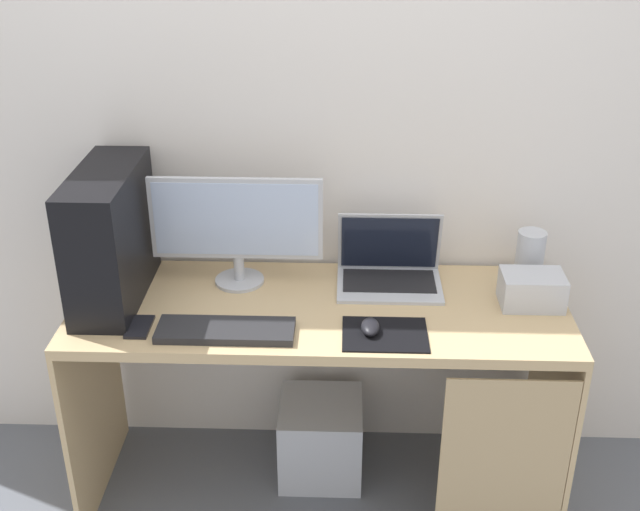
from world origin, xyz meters
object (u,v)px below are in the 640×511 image
(mouse_left, at_px, (370,327))
(keyboard, at_px, (226,330))
(cell_phone, at_px, (140,327))
(subwoofer, at_px, (320,438))
(speaker, at_px, (530,257))
(pc_tower, at_px, (110,236))
(projector, at_px, (532,290))
(laptop, at_px, (389,270))
(monitor, at_px, (237,226))

(mouse_left, bearing_deg, keyboard, -177.40)
(cell_phone, height_order, subwoofer, cell_phone)
(subwoofer, bearing_deg, speaker, 7.57)
(pc_tower, xyz_separation_m, mouse_left, (0.83, -0.20, -0.20))
(pc_tower, distance_m, speaker, 1.39)
(pc_tower, height_order, projector, pc_tower)
(pc_tower, height_order, laptop, pc_tower)
(speaker, height_order, projector, speaker)
(speaker, xyz_separation_m, projector, (-0.02, -0.16, -0.04))
(subwoofer, bearing_deg, keyboard, -134.70)
(laptop, height_order, mouse_left, laptop)
(pc_tower, bearing_deg, mouse_left, -13.78)
(monitor, height_order, cell_phone, monitor)
(speaker, relative_size, mouse_left, 1.93)
(laptop, xyz_separation_m, subwoofer, (-0.23, -0.07, -0.67))
(keyboard, distance_m, mouse_left, 0.44)
(monitor, xyz_separation_m, cell_phone, (-0.27, -0.30, -0.21))
(pc_tower, bearing_deg, speaker, 6.21)
(projector, height_order, subwoofer, projector)
(pc_tower, height_order, monitor, pc_tower)
(pc_tower, relative_size, monitor, 0.86)
(keyboard, bearing_deg, pc_tower, 150.24)
(projector, bearing_deg, pc_tower, 179.57)
(laptop, relative_size, cell_phone, 2.70)
(cell_phone, bearing_deg, laptop, 22.66)
(cell_phone, distance_m, subwoofer, 0.87)
(projector, xyz_separation_m, keyboard, (-0.97, -0.21, -0.04))
(monitor, height_order, projector, monitor)
(monitor, xyz_separation_m, projector, (0.96, -0.11, -0.16))
(speaker, relative_size, projector, 0.93)
(mouse_left, bearing_deg, pc_tower, 166.22)
(pc_tower, relative_size, cell_phone, 3.79)
(laptop, distance_m, speaker, 0.48)
(mouse_left, bearing_deg, cell_phone, 179.84)
(pc_tower, distance_m, mouse_left, 0.88)
(projector, bearing_deg, laptop, 163.52)
(cell_phone, bearing_deg, pc_tower, 121.01)
(pc_tower, relative_size, speaker, 2.66)
(monitor, height_order, speaker, monitor)
(pc_tower, xyz_separation_m, monitor, (0.39, 0.10, -0.00))
(pc_tower, xyz_separation_m, subwoofer, (0.67, 0.06, -0.84))
(projector, xyz_separation_m, cell_phone, (-1.24, -0.19, -0.05))
(laptop, distance_m, keyboard, 0.62)
(monitor, distance_m, keyboard, 0.38)
(cell_phone, relative_size, subwoofer, 0.43)
(laptop, bearing_deg, pc_tower, -172.18)
(keyboard, distance_m, cell_phone, 0.27)
(pc_tower, xyz_separation_m, projector, (1.36, -0.01, -0.16))
(pc_tower, xyz_separation_m, speaker, (1.38, 0.15, -0.13))
(speaker, bearing_deg, mouse_left, -146.96)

